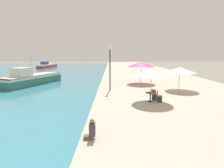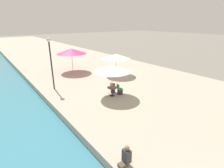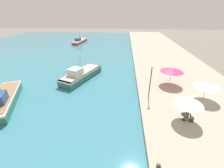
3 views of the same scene
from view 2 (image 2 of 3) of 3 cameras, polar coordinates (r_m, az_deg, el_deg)
quay_promenade at (r=38.88m, az=-19.72°, el=9.53°), size 16.00×90.00×0.54m
cafe_umbrella_pink at (r=13.88m, az=0.00°, el=5.16°), size 3.05×3.05×2.59m
cafe_umbrella_white at (r=19.83m, az=1.38°, el=9.01°), size 3.27×3.27×2.43m
cafe_umbrella_striped at (r=21.76m, az=-13.09°, el=10.42°), size 3.55×3.55×2.81m
cafe_table at (r=14.34m, az=0.02°, el=-1.89°), size 0.80×0.80×0.74m
cafe_chair_left at (r=15.09m, az=0.28°, el=-1.63°), size 0.59×0.59×0.91m
cafe_chair_right at (r=14.73m, az=2.55°, el=-2.19°), size 0.50×0.48×0.91m
person_at_quay at (r=8.01m, az=4.55°, el=-22.61°), size 0.52×0.36×0.96m
lamppost at (r=16.11m, az=-19.48°, el=8.87°), size 0.36×0.36×4.56m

